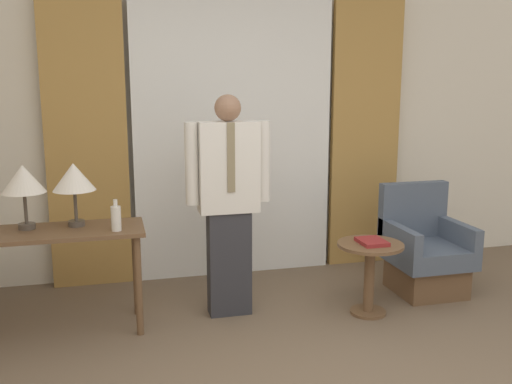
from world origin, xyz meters
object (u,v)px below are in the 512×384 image
(table_lamp_left, at_px, (23,180))
(book, at_px, (372,242))
(desk, at_px, (52,247))
(bottle_near_edge, at_px, (116,218))
(side_table, at_px, (370,266))
(person, at_px, (229,198))
(table_lamp_right, at_px, (74,178))
(armchair, at_px, (424,254))

(table_lamp_left, height_order, book, table_lamp_left)
(desk, height_order, bottle_near_edge, bottle_near_edge)
(desk, bearing_deg, side_table, -6.21)
(desk, distance_m, person, 1.30)
(person, relative_size, book, 7.14)
(table_lamp_right, distance_m, side_table, 2.28)
(table_lamp_right, distance_m, armchair, 2.92)
(table_lamp_right, xyz_separation_m, book, (2.15, -0.34, -0.52))
(person, distance_m, book, 1.14)
(desk, distance_m, book, 2.33)
(desk, xyz_separation_m, bottle_near_edge, (0.44, -0.13, 0.21))
(desk, height_order, armchair, armchair)
(table_lamp_right, height_order, bottle_near_edge, table_lamp_right)
(table_lamp_right, height_order, book, table_lamp_right)
(table_lamp_right, height_order, person, person)
(table_lamp_right, relative_size, book, 1.93)
(desk, relative_size, armchair, 1.39)
(side_table, height_order, book, book)
(table_lamp_left, bearing_deg, book, -7.82)
(desk, relative_size, book, 5.36)
(bottle_near_edge, bearing_deg, table_lamp_right, 143.24)
(person, height_order, book, person)
(table_lamp_left, distance_m, person, 1.45)
(table_lamp_right, xyz_separation_m, bottle_near_edge, (0.27, -0.21, -0.25))
(bottle_near_edge, xyz_separation_m, side_table, (1.87, -0.13, -0.47))
(table_lamp_left, relative_size, table_lamp_right, 1.00)
(table_lamp_right, height_order, side_table, table_lamp_right)
(bottle_near_edge, bearing_deg, desk, 164.10)
(person, xyz_separation_m, book, (1.05, -0.29, -0.33))
(desk, bearing_deg, book, -6.44)
(book, bearing_deg, bottle_near_edge, 175.86)
(table_lamp_right, relative_size, armchair, 0.50)
(desk, height_order, table_lamp_right, table_lamp_right)
(armchair, distance_m, book, 0.79)
(book, bearing_deg, desk, 173.56)
(table_lamp_left, xyz_separation_m, side_table, (2.48, -0.33, -0.72))
(desk, xyz_separation_m, table_lamp_right, (0.17, 0.08, 0.47))
(table_lamp_left, distance_m, table_lamp_right, 0.33)
(armchair, xyz_separation_m, book, (-0.67, -0.35, 0.25))
(table_lamp_right, relative_size, side_table, 0.80)
(bottle_near_edge, bearing_deg, table_lamp_left, 161.36)
(table_lamp_left, height_order, side_table, table_lamp_left)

